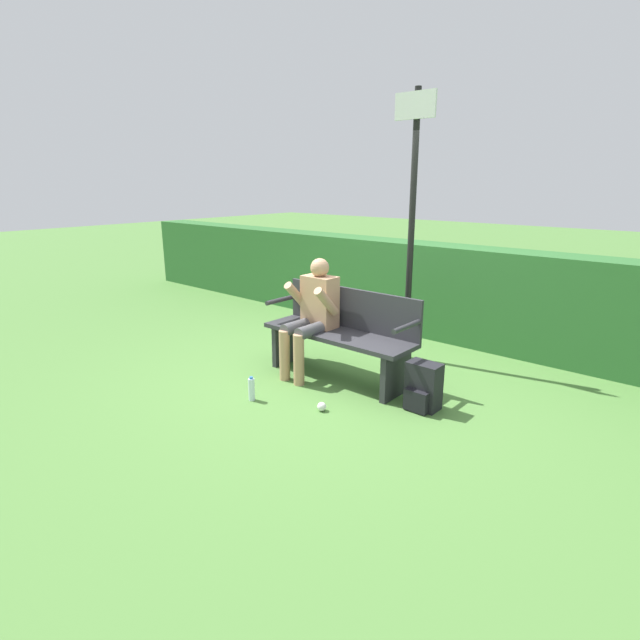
# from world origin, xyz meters

# --- Properties ---
(ground_plane) EXTENTS (40.00, 40.00, 0.00)m
(ground_plane) POSITION_xyz_m (0.00, 0.00, 0.00)
(ground_plane) COLOR #4C7A38
(hedge_back) EXTENTS (12.00, 0.53, 1.21)m
(hedge_back) POSITION_xyz_m (0.00, 2.05, 0.60)
(hedge_back) COLOR #2D662D
(hedge_back) RESTS_ON ground
(park_bench) EXTENTS (1.67, 0.50, 0.92)m
(park_bench) POSITION_xyz_m (0.00, 0.06, 0.48)
(park_bench) COLOR #2D2D33
(park_bench) RESTS_ON ground
(person_seated) EXTENTS (0.50, 0.60, 1.23)m
(person_seated) POSITION_xyz_m (-0.28, -0.06, 0.69)
(person_seated) COLOR tan
(person_seated) RESTS_ON ground
(backpack) EXTENTS (0.30, 0.25, 0.43)m
(backpack) POSITION_xyz_m (1.04, -0.06, 0.20)
(backpack) COLOR black
(backpack) RESTS_ON ground
(water_bottle) EXTENTS (0.06, 0.06, 0.23)m
(water_bottle) POSITION_xyz_m (-0.26, -0.96, 0.11)
(water_bottle) COLOR silver
(water_bottle) RESTS_ON ground
(signpost) EXTENTS (0.47, 0.09, 2.93)m
(signpost) POSITION_xyz_m (0.21, 1.01, 1.69)
(signpost) COLOR black
(signpost) RESTS_ON ground
(litter_crumple) EXTENTS (0.08, 0.08, 0.08)m
(litter_crumple) POSITION_xyz_m (0.39, -0.70, 0.04)
(litter_crumple) COLOR silver
(litter_crumple) RESTS_ON ground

